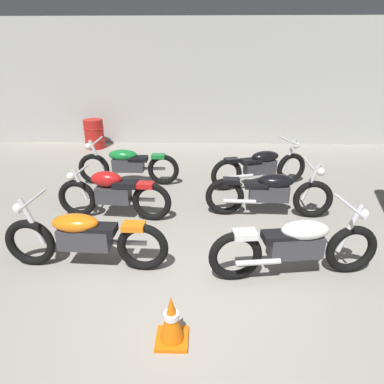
% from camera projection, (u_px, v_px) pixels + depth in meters
% --- Properties ---
extents(ground_plane, '(60.00, 60.00, 0.00)m').
position_uv_depth(ground_plane, '(187.00, 310.00, 3.73)').
color(ground_plane, gray).
extents(back_wall, '(12.68, 0.24, 3.60)m').
position_uv_depth(back_wall, '(197.00, 83.00, 10.05)').
color(back_wall, '#B2B2AD').
rests_on(back_wall, ground).
extents(motorcycle_left_row_0, '(2.17, 0.68, 0.97)m').
position_uv_depth(motorcycle_left_row_0, '(84.00, 237.00, 4.33)').
color(motorcycle_left_row_0, black).
rests_on(motorcycle_left_row_0, ground).
extents(motorcycle_left_row_1, '(1.97, 0.48, 0.88)m').
position_uv_depth(motorcycle_left_row_1, '(113.00, 193.00, 5.65)').
color(motorcycle_left_row_1, black).
rests_on(motorcycle_left_row_1, ground).
extents(motorcycle_left_row_2, '(2.17, 0.68, 0.97)m').
position_uv_depth(motorcycle_left_row_2, '(128.00, 164.00, 7.16)').
color(motorcycle_left_row_2, black).
rests_on(motorcycle_left_row_2, ground).
extents(motorcycle_right_row_0, '(2.17, 0.68, 0.97)m').
position_uv_depth(motorcycle_right_row_0, '(296.00, 245.00, 4.15)').
color(motorcycle_right_row_0, black).
rests_on(motorcycle_right_row_0, ground).
extents(motorcycle_right_row_1, '(2.17, 0.68, 0.97)m').
position_uv_depth(motorcycle_right_row_1, '(270.00, 192.00, 5.73)').
color(motorcycle_right_row_1, black).
rests_on(motorcycle_right_row_1, ground).
extents(motorcycle_right_row_2, '(2.10, 0.91, 0.97)m').
position_uv_depth(motorcycle_right_row_2, '(261.00, 166.00, 7.04)').
color(motorcycle_right_row_2, black).
rests_on(motorcycle_right_row_2, ground).
extents(oil_drum, '(0.59, 0.59, 0.85)m').
position_uv_depth(oil_drum, '(94.00, 134.00, 9.94)').
color(oil_drum, red).
rests_on(oil_drum, ground).
extents(traffic_cone, '(0.32, 0.32, 0.54)m').
position_uv_depth(traffic_cone, '(172.00, 320.00, 3.24)').
color(traffic_cone, orange).
rests_on(traffic_cone, ground).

